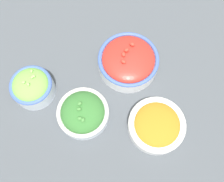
# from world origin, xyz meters

# --- Properties ---
(ground_plane) EXTENTS (3.00, 3.00, 0.00)m
(ground_plane) POSITION_xyz_m (0.00, 0.00, 0.00)
(ground_plane) COLOR #4C5156
(bowl_broccoli) EXTENTS (0.15, 0.15, 0.07)m
(bowl_broccoli) POSITION_xyz_m (-0.10, -0.03, 0.03)
(bowl_broccoli) COLOR silver
(bowl_broccoli) RESTS_ON ground_plane
(bowl_cherry_tomatoes) EXTENTS (0.18, 0.18, 0.08)m
(bowl_cherry_tomatoes) POSITION_xyz_m (0.08, 0.07, 0.04)
(bowl_cherry_tomatoes) COLOR white
(bowl_cherry_tomatoes) RESTS_ON ground_plane
(bowl_carrots) EXTENTS (0.16, 0.16, 0.05)m
(bowl_carrots) POSITION_xyz_m (0.08, -0.14, 0.03)
(bowl_carrots) COLOR white
(bowl_carrots) RESTS_ON ground_plane
(bowl_lettuce) EXTENTS (0.12, 0.12, 0.08)m
(bowl_lettuce) POSITION_xyz_m (-0.21, 0.09, 0.04)
(bowl_lettuce) COLOR silver
(bowl_lettuce) RESTS_ON ground_plane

